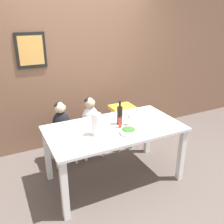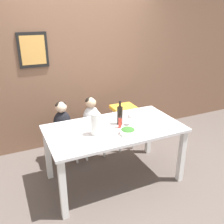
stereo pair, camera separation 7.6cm
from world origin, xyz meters
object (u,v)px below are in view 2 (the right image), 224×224
at_px(dinner_plate_front_left, 78,146).
at_px(salad_bowl_large, 128,131).
at_px(person_child_left, 62,118).
at_px(wine_glass_near, 130,117).
at_px(chair_right_highchair, 124,116).
at_px(chair_far_center, 92,132).
at_px(dinner_plate_back_left, 75,124).
at_px(person_child_center, 91,113).
at_px(chair_far_left, 64,138).
at_px(wine_bottle, 120,115).
at_px(paper_towel_roll, 96,124).

bearing_deg(dinner_plate_front_left, salad_bowl_large, 2.95).
distance_m(person_child_left, salad_bowl_large, 1.10).
bearing_deg(wine_glass_near, chair_right_highchair, 68.28).
height_order(chair_far_center, dinner_plate_back_left, dinner_plate_back_left).
bearing_deg(person_child_center, wine_glass_near, -70.74).
bearing_deg(dinner_plate_front_left, wine_glass_near, 17.92).
bearing_deg(wine_glass_near, dinner_plate_front_left, -162.08).
xyz_separation_m(wine_glass_near, dinner_plate_back_left, (-0.63, 0.32, -0.11)).
distance_m(wine_glass_near, dinner_plate_back_left, 0.71).
height_order(chair_far_left, person_child_center, person_child_center).
xyz_separation_m(person_child_left, person_child_center, (0.44, 0.00, 0.00)).
height_order(chair_far_left, salad_bowl_large, salad_bowl_large).
height_order(chair_far_center, salad_bowl_large, salad_bowl_large).
xyz_separation_m(chair_far_center, wine_bottle, (0.15, -0.65, 0.50)).
xyz_separation_m(chair_right_highchair, wine_bottle, (-0.40, -0.65, 0.33)).
height_order(chair_far_center, wine_bottle, wine_bottle).
xyz_separation_m(wine_glass_near, salad_bowl_large, (-0.15, -0.22, -0.08)).
relative_size(person_child_left, wine_glass_near, 3.00).
bearing_deg(salad_bowl_large, dinner_plate_front_left, -177.05).
xyz_separation_m(person_child_center, wine_bottle, (0.15, -0.65, 0.19)).
bearing_deg(chair_far_center, person_child_center, 90.00).
height_order(wine_glass_near, salad_bowl_large, wine_glass_near).
xyz_separation_m(person_child_left, dinner_plate_back_left, (0.07, -0.41, 0.07)).
height_order(chair_far_left, chair_right_highchair, chair_right_highchair).
bearing_deg(person_child_center, person_child_left, 180.00).
height_order(chair_far_center, wine_glass_near, wine_glass_near).
bearing_deg(dinner_plate_front_left, chair_far_center, 62.48).
bearing_deg(person_child_left, chair_far_center, -0.14).
relative_size(chair_far_left, chair_right_highchair, 0.64).
height_order(dinner_plate_front_left, dinner_plate_back_left, same).
xyz_separation_m(person_child_center, dinner_plate_front_left, (-0.51, -0.98, 0.07)).
xyz_separation_m(chair_far_left, paper_towel_roll, (0.21, -0.79, 0.51)).
bearing_deg(chair_far_left, dinner_plate_back_left, -80.44).
xyz_separation_m(chair_far_center, salad_bowl_large, (0.11, -0.95, 0.42)).
xyz_separation_m(person_child_left, dinner_plate_front_left, (-0.07, -0.98, 0.07)).
relative_size(person_child_center, salad_bowl_large, 2.55).
distance_m(person_child_center, salad_bowl_large, 0.96).
distance_m(wine_bottle, salad_bowl_large, 0.31).
xyz_separation_m(paper_towel_roll, salad_bowl_large, (0.34, -0.15, -0.09)).
distance_m(wine_bottle, dinner_plate_front_left, 0.74).
xyz_separation_m(chair_far_left, salad_bowl_large, (0.55, -0.95, 0.42)).
distance_m(person_child_left, paper_towel_roll, 0.85).
xyz_separation_m(paper_towel_roll, dinner_plate_back_left, (-0.14, 0.38, -0.13)).
relative_size(wine_bottle, salad_bowl_large, 1.64).
distance_m(chair_far_center, chair_right_highchair, 0.57).
height_order(chair_far_left, dinner_plate_front_left, dinner_plate_front_left).
distance_m(person_child_left, wine_glass_near, 1.03).
bearing_deg(person_child_center, dinner_plate_back_left, -131.85).
xyz_separation_m(chair_right_highchair, paper_towel_roll, (-0.78, -0.79, 0.34)).
distance_m(chair_right_highchair, wine_glass_near, 0.85).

